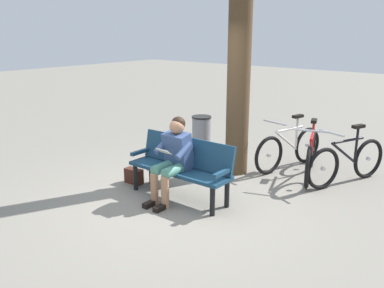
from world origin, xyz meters
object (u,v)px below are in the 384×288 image
litter_bin (201,139)px  bicycle_purple (347,162)px  bench (182,163)px  person_reading (173,155)px  tree_trunk (240,48)px  bicycle_orange (311,156)px  handbag (134,176)px  bicycle_blue (289,148)px

litter_bin → bicycle_purple: bearing=-166.2°
bench → person_reading: (0.02, 0.16, 0.16)m
tree_trunk → bicycle_orange: tree_trunk is taller
handbag → bicycle_orange: (-2.03, -2.07, 0.24)m
tree_trunk → bicycle_purple: tree_trunk is taller
person_reading → bicycle_purple: person_reading is taller
bicycle_orange → handbag: bearing=-64.3°
handbag → bicycle_purple: bearing=-140.7°
tree_trunk → bicycle_blue: tree_trunk is taller
bench → litter_bin: bearing=-62.5°
litter_bin → bicycle_blue: bearing=-153.2°
person_reading → bicycle_orange: 2.43m
tree_trunk → bench: bearing=89.1°
person_reading → bicycle_blue: person_reading is taller
bench → bicycle_purple: bicycle_purple is taller
tree_trunk → litter_bin: 1.83m
person_reading → litter_bin: (0.75, -1.60, -0.23)m
handbag → bicycle_blue: bearing=-125.0°
tree_trunk → bicycle_orange: size_ratio=2.60×
litter_bin → person_reading: bearing=115.1°
litter_bin → bicycle_purple: size_ratio=0.55×
bench → bicycle_purple: bearing=-130.0°
handbag → person_reading: bearing=175.5°
handbag → litter_bin: size_ratio=0.35×
bench → bicycle_orange: size_ratio=1.00×
handbag → tree_trunk: size_ratio=0.07×
litter_bin → bicycle_orange: 1.94m
bicycle_blue → bicycle_purple: bearing=97.8°
bench → person_reading: bearing=81.2°
bench → litter_bin: (0.77, -1.44, -0.07)m
person_reading → handbag: 1.07m
handbag → bench: bearing=-174.3°
bench → handbag: bench is taller
tree_trunk → litter_bin: bearing=-3.3°
bicycle_orange → bench: bearing=-48.8°
bicycle_blue → tree_trunk: bearing=-25.3°
bicycle_orange → bicycle_blue: bearing=-129.4°
tree_trunk → bicycle_purple: size_ratio=2.63×
bench → bicycle_purple: 2.64m
person_reading → bicycle_blue: bearing=-106.4°
tree_trunk → litter_bin: size_ratio=4.81×
bicycle_purple → bicycle_blue: 1.05m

